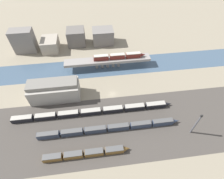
% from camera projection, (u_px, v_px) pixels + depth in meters
% --- Properties ---
extents(ground_plane, '(400.00, 400.00, 0.00)m').
position_uv_depth(ground_plane, '(112.00, 94.00, 113.07)').
color(ground_plane, gray).
extents(railbed_yard, '(280.00, 42.00, 0.01)m').
position_uv_depth(railbed_yard, '(118.00, 127.00, 97.38)').
color(railbed_yard, '#423D38').
rests_on(railbed_yard, ground).
extents(river_water, '(320.00, 20.30, 0.01)m').
position_uv_depth(river_water, '(108.00, 67.00, 130.61)').
color(river_water, '#3D5166').
rests_on(river_water, ground).
extents(bridge, '(61.95, 7.34, 7.22)m').
position_uv_depth(bridge, '(108.00, 61.00, 126.25)').
color(bridge, gray).
rests_on(bridge, ground).
extents(train_on_bridge, '(37.59, 2.97, 3.70)m').
position_uv_depth(train_on_bridge, '(119.00, 56.00, 124.51)').
color(train_on_bridge, '#5B1E19').
rests_on(train_on_bridge, bridge).
extents(train_yard_near, '(42.77, 3.11, 3.47)m').
position_uv_depth(train_yard_near, '(86.00, 153.00, 85.83)').
color(train_yard_near, brown).
rests_on(train_yard_near, ground).
extents(train_yard_mid, '(77.96, 2.79, 3.76)m').
position_uv_depth(train_yard_mid, '(109.00, 128.00, 94.76)').
color(train_yard_mid, '#2D384C').
rests_on(train_yard_mid, ground).
extents(train_yard_far, '(93.72, 3.13, 3.44)m').
position_uv_depth(train_yard_far, '(94.00, 111.00, 102.15)').
color(train_yard_far, black).
rests_on(train_yard_far, ground).
extents(warehouse_building, '(29.84, 12.19, 13.58)m').
position_uv_depth(warehouse_building, '(54.00, 90.00, 106.67)').
color(warehouse_building, '#9E998E').
rests_on(warehouse_building, ground).
extents(signal_tower, '(1.00, 0.86, 16.77)m').
position_uv_depth(signal_tower, '(196.00, 124.00, 88.98)').
color(signal_tower, '#4C4C51').
rests_on(signal_tower, ground).
extents(city_block_far_left, '(16.91, 9.31, 18.66)m').
position_uv_depth(city_block_far_left, '(24.00, 41.00, 136.58)').
color(city_block_far_left, slate).
rests_on(city_block_far_left, ground).
extents(city_block_left, '(12.72, 15.49, 10.01)m').
position_uv_depth(city_block_left, '(50.00, 45.00, 140.82)').
color(city_block_left, gray).
rests_on(city_block_left, ground).
extents(city_block_center, '(14.24, 13.11, 13.41)m').
position_uv_depth(city_block_center, '(76.00, 37.00, 145.04)').
color(city_block_center, '#605B56').
rests_on(city_block_center, ground).
extents(city_block_right, '(17.06, 12.76, 12.65)m').
position_uv_depth(city_block_right, '(103.00, 36.00, 146.41)').
color(city_block_right, slate).
rests_on(city_block_right, ground).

